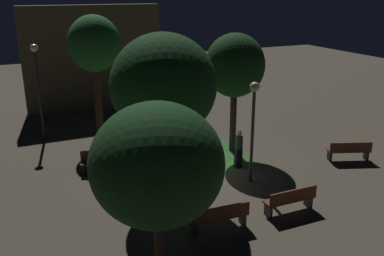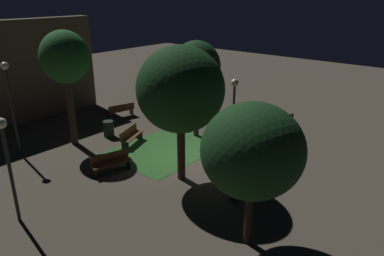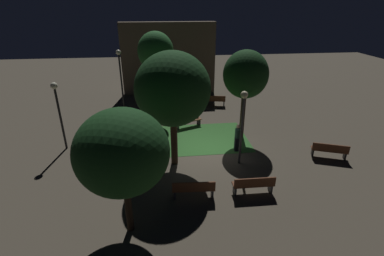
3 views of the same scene
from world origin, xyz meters
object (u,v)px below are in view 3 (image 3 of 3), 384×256
lamp_post_path_center (120,71)px  tree_back_right (122,152)px  bench_front_left (145,133)px  tree_right_canopy (246,75)px  bench_front_right (188,120)px  bench_path_side (254,184)px  tree_near_wall (173,89)px  bench_lawn_edge (194,188)px  pedestrian (238,137)px  trash_bin (184,111)px  lamp_post_plaza_west (243,115)px  bench_back_row (330,150)px  tree_back_left (156,53)px  bench_by_lamp (214,100)px  lamp_post_plaza_east (58,104)px

lamp_post_path_center → tree_back_right: bearing=-83.3°
bench_front_left → tree_right_canopy: size_ratio=0.35×
lamp_post_path_center → bench_front_right: bearing=-35.2°
bench_path_side → tree_near_wall: tree_near_wall is taller
bench_lawn_edge → tree_back_right: bearing=-148.7°
bench_path_side → bench_front_left: size_ratio=0.97×
tree_back_right → pedestrian: 8.00m
bench_lawn_edge → bench_front_right: same height
bench_front_left → trash_bin: (2.63, 3.55, -0.03)m
bench_front_left → lamp_post_plaza_west: bearing=-33.1°
bench_back_row → tree_right_canopy: bearing=141.5°
bench_back_row → tree_back_left: 12.28m
bench_back_row → bench_by_lamp: size_ratio=1.00×
bench_by_lamp → tree_right_canopy: tree_right_canopy is taller
bench_by_lamp → tree_near_wall: size_ratio=0.33×
bench_by_lamp → trash_bin: trash_bin is taller
bench_lawn_edge → tree_right_canopy: size_ratio=0.35×
tree_near_wall → lamp_post_plaza_east: 6.60m
trash_bin → lamp_post_path_center: bearing=162.3°
bench_front_left → lamp_post_plaza_west: size_ratio=0.48×
bench_lawn_edge → tree_back_left: (-1.39, 9.88, 4.04)m
bench_front_right → trash_bin: bearing=93.0°
bench_back_row → tree_near_wall: tree_near_wall is taller
lamp_post_path_center → pedestrian: 9.96m
bench_back_row → bench_front_right: bearing=144.5°
tree_right_canopy → lamp_post_path_center: bearing=146.3°
bench_path_side → lamp_post_plaza_east: size_ratio=0.47×
tree_near_wall → pedestrian: bearing=14.2°
bench_by_lamp → bench_front_right: (-2.50, -3.83, 0.00)m
tree_right_canopy → lamp_post_path_center: size_ratio=1.14×
tree_right_canopy → tree_near_wall: bearing=-148.0°
lamp_post_plaza_east → bench_path_side: bearing=-29.6°
bench_by_lamp → bench_front_right: size_ratio=1.00×
bench_by_lamp → lamp_post_plaza_east: bearing=-147.8°
bench_front_left → bench_front_right: bearing=33.4°
bench_front_right → pedestrian: pedestrian is taller
lamp_post_plaza_west → tree_near_wall: bearing=173.4°
tree_right_canopy → lamp_post_path_center: 9.17m
bench_path_side → pedestrian: size_ratio=1.12×
tree_near_wall → bench_front_right: bearing=76.0°
trash_bin → bench_path_side: bearing=-76.8°
lamp_post_plaza_east → pedestrian: lamp_post_plaza_east is taller
bench_back_row → bench_front_right: size_ratio=1.00×
bench_back_row → bench_front_left: bearing=161.6°
bench_lawn_edge → bench_back_row: bearing=18.4°
bench_lawn_edge → tree_back_left: 10.76m
tree_right_canopy → pedestrian: (-0.75, -1.79, -3.02)m
tree_back_right → tree_back_left: 11.54m
tree_back_left → lamp_post_plaza_east: tree_back_left is taller
bench_lawn_edge → lamp_post_plaza_west: 4.33m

